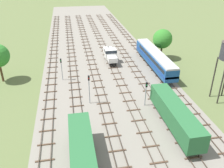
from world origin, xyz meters
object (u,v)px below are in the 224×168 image
(freight_boxcar_centre_right_near, at_px, (175,114))
(signal_post_nearest, at_px, (89,86))
(shunter_loco_centre_midfar, at_px, (110,54))
(signal_post_mid, at_px, (61,66))
(diesel_railcar_right_mid, at_px, (155,58))
(signal_post_near, at_px, (146,91))
(freight_boxcar_left_nearest, at_px, (83,157))

(freight_boxcar_centre_right_near, height_order, signal_post_nearest, signal_post_nearest)
(shunter_loco_centre_midfar, bearing_deg, signal_post_mid, -144.54)
(shunter_loco_centre_midfar, xyz_separation_m, signal_post_nearest, (-7.00, -18.57, 1.48))
(shunter_loco_centre_midfar, height_order, signal_post_nearest, signal_post_nearest)
(shunter_loco_centre_midfar, bearing_deg, diesel_railcar_right_mid, -32.34)
(freight_boxcar_centre_right_near, height_order, signal_post_near, signal_post_near)
(freight_boxcar_left_nearest, bearing_deg, shunter_loco_centre_midfar, 74.66)
(signal_post_nearest, height_order, signal_post_near, signal_post_nearest)
(freight_boxcar_centre_right_near, distance_m, signal_post_nearest, 14.88)
(freight_boxcar_left_nearest, xyz_separation_m, diesel_railcar_right_mid, (18.66, 28.08, 0.15))
(signal_post_nearest, distance_m, signal_post_near, 9.67)
(shunter_loco_centre_midfar, relative_size, signal_post_mid, 1.72)
(freight_boxcar_centre_right_near, bearing_deg, shunter_loco_centre_midfar, 99.56)
(freight_boxcar_left_nearest, height_order, shunter_loco_centre_midfar, freight_boxcar_left_nearest)
(signal_post_nearest, distance_m, signal_post_mid, 11.28)
(shunter_loco_centre_midfar, xyz_separation_m, signal_post_near, (2.33, -21.06, 0.97))
(freight_boxcar_centre_right_near, bearing_deg, diesel_railcar_right_mid, 77.95)
(freight_boxcar_centre_right_near, xyz_separation_m, signal_post_nearest, (-11.67, 9.16, 1.04))
(freight_boxcar_left_nearest, bearing_deg, signal_post_mid, 95.20)
(diesel_railcar_right_mid, xyz_separation_m, signal_post_mid, (-21.00, -2.40, 0.54))
(freight_boxcar_centre_right_near, height_order, shunter_loco_centre_midfar, freight_boxcar_centre_right_near)
(freight_boxcar_centre_right_near, bearing_deg, signal_post_nearest, 141.87)
(signal_post_near, bearing_deg, diesel_railcar_right_mid, 65.20)
(freight_boxcar_left_nearest, bearing_deg, signal_post_nearest, 81.42)
(shunter_loco_centre_midfar, height_order, signal_post_near, signal_post_near)
(signal_post_near, height_order, signal_post_mid, signal_post_mid)
(shunter_loco_centre_midfar, relative_size, signal_post_nearest, 1.54)
(signal_post_mid, bearing_deg, diesel_railcar_right_mid, 6.52)
(diesel_railcar_right_mid, distance_m, signal_post_mid, 21.14)
(shunter_loco_centre_midfar, bearing_deg, freight_boxcar_left_nearest, -105.34)
(freight_boxcar_left_nearest, relative_size, freight_boxcar_centre_right_near, 1.00)
(signal_post_near, bearing_deg, signal_post_mid, 137.68)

